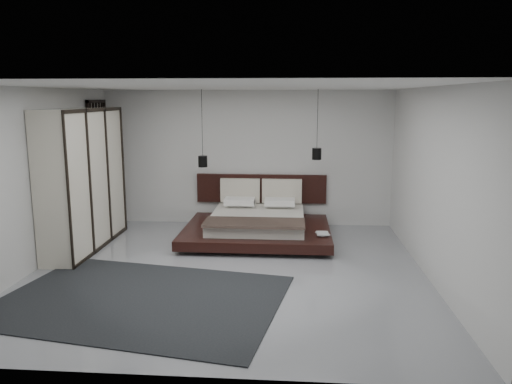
# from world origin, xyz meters

# --- Properties ---
(floor) EXTENTS (6.00, 6.00, 0.00)m
(floor) POSITION_xyz_m (0.00, 0.00, 0.00)
(floor) COLOR gray
(floor) RESTS_ON ground
(ceiling) EXTENTS (6.00, 6.00, 0.00)m
(ceiling) POSITION_xyz_m (0.00, 0.00, 2.80)
(ceiling) COLOR white
(ceiling) RESTS_ON wall_back
(wall_back) EXTENTS (6.00, 0.00, 6.00)m
(wall_back) POSITION_xyz_m (0.00, 3.00, 1.40)
(wall_back) COLOR silver
(wall_back) RESTS_ON floor
(wall_front) EXTENTS (6.00, 0.00, 6.00)m
(wall_front) POSITION_xyz_m (0.00, -3.00, 1.40)
(wall_front) COLOR silver
(wall_front) RESTS_ON floor
(wall_left) EXTENTS (0.00, 6.00, 6.00)m
(wall_left) POSITION_xyz_m (-3.00, 0.00, 1.40)
(wall_left) COLOR silver
(wall_left) RESTS_ON floor
(wall_right) EXTENTS (0.00, 6.00, 6.00)m
(wall_right) POSITION_xyz_m (3.00, 0.00, 1.40)
(wall_right) COLOR silver
(wall_right) RESTS_ON floor
(lattice_screen) EXTENTS (0.05, 0.90, 2.60)m
(lattice_screen) POSITION_xyz_m (-2.95, 2.45, 1.30)
(lattice_screen) COLOR black
(lattice_screen) RESTS_ON floor
(bed) EXTENTS (2.71, 2.36, 1.07)m
(bed) POSITION_xyz_m (0.31, 1.91, 0.28)
(bed) COLOR black
(bed) RESTS_ON floor
(book_lower) EXTENTS (0.27, 0.31, 0.02)m
(book_lower) POSITION_xyz_m (1.42, 1.27, 0.26)
(book_lower) COLOR #99724C
(book_lower) RESTS_ON bed
(book_upper) EXTENTS (0.22, 0.29, 0.02)m
(book_upper) POSITION_xyz_m (1.40, 1.24, 0.29)
(book_upper) COLOR #99724C
(book_upper) RESTS_ON book_lower
(pendant_left) EXTENTS (0.18, 0.18, 1.50)m
(pendant_left) POSITION_xyz_m (-0.81, 2.33, 1.41)
(pendant_left) COLOR black
(pendant_left) RESTS_ON ceiling
(pendant_right) EXTENTS (0.18, 0.18, 1.34)m
(pendant_right) POSITION_xyz_m (1.42, 2.33, 1.58)
(pendant_right) COLOR black
(pendant_right) RESTS_ON ceiling
(wardrobe) EXTENTS (0.59, 2.51, 2.46)m
(wardrobe) POSITION_xyz_m (-2.70, 1.06, 1.23)
(wardrobe) COLOR beige
(wardrobe) RESTS_ON floor
(rug) EXTENTS (4.05, 3.20, 0.02)m
(rug) POSITION_xyz_m (-1.02, -1.21, 0.01)
(rug) COLOR black
(rug) RESTS_ON floor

